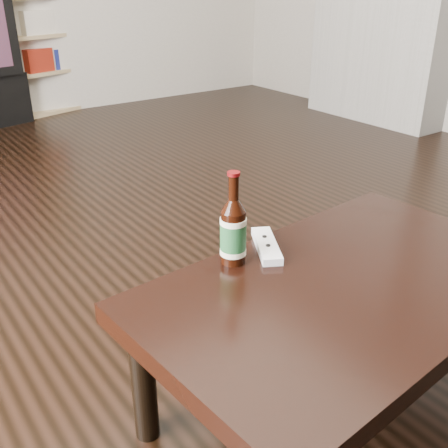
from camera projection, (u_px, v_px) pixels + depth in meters
floor at (235, 248)px, 2.38m from camera, size 5.00×6.00×0.01m
bookshelf at (37, 32)px, 4.48m from camera, size 0.76×0.50×1.30m
coffee_table at (346, 297)px, 1.36m from camera, size 1.14×0.72×0.41m
beer_bottle at (233, 232)px, 1.38m from camera, size 0.08×0.08×0.26m
remote at (266, 246)px, 1.48m from camera, size 0.15×0.20×0.02m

